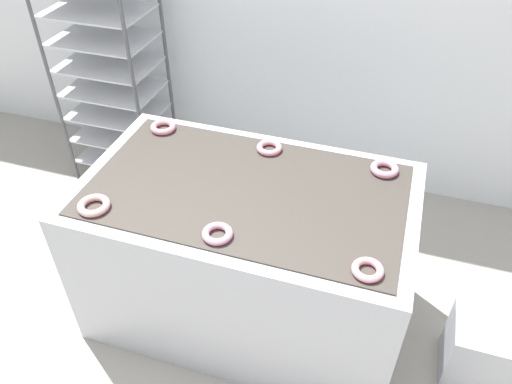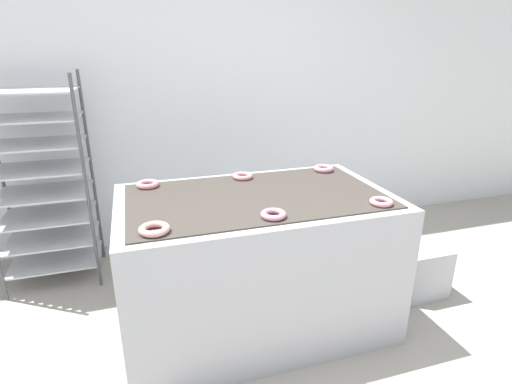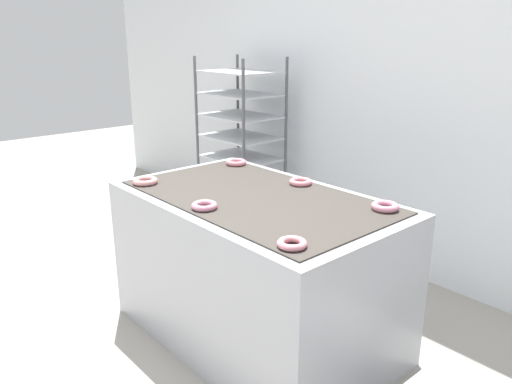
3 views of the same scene
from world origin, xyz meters
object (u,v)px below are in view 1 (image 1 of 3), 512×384
object	(u,v)px
donut_far_right	(384,169)
donut_far_center	(269,148)
donut_near_center	(217,234)
glaze_bin	(481,351)
donut_near_left	(94,205)
donut_far_left	(163,127)
baking_rack_cart	(111,77)
donut_near_right	(368,270)
fryer_machine	(247,254)

from	to	relation	value
donut_far_right	donut_far_center	bearing A→B (deg)	179.69
donut_near_center	donut_far_right	distance (m)	0.90
glaze_bin	donut_far_right	distance (m)	1.01
donut_near_left	donut_near_center	distance (m)	0.58
donut_far_left	donut_far_center	bearing A→B (deg)	-0.88
baking_rack_cart	donut_far_right	xyz separation A→B (m)	(1.89, -0.64, 0.11)
donut_near_center	donut_far_right	xyz separation A→B (m)	(0.61, 0.66, 0.00)
baking_rack_cart	donut_near_right	bearing A→B (deg)	-34.46
donut_near_left	donut_far_right	bearing A→B (deg)	29.27
baking_rack_cart	donut_far_center	distance (m)	1.46
baking_rack_cart	donut_far_left	bearing A→B (deg)	-41.49
donut_near_center	donut_near_right	bearing A→B (deg)	-0.61
donut_near_right	donut_near_left	bearing A→B (deg)	179.83
baking_rack_cart	donut_near_left	bearing A→B (deg)	-61.65
fryer_machine	donut_far_left	world-z (taller)	donut_far_left
glaze_bin	donut_far_center	world-z (taller)	donut_far_center
donut_near_right	donut_far_center	distance (m)	0.90
donut_near_left	donut_far_center	size ratio (longest dim) A/B	1.10
baking_rack_cart	donut_far_left	distance (m)	0.95
fryer_machine	donut_far_left	distance (m)	0.82
donut_far_right	donut_near_left	bearing A→B (deg)	-150.73
baking_rack_cart	donut_near_right	world-z (taller)	baking_rack_cart
donut_near_left	donut_far_right	world-z (taller)	same
fryer_machine	donut_near_left	xyz separation A→B (m)	(-0.60, -0.34, 0.45)
donut_far_left	baking_rack_cart	bearing A→B (deg)	138.51
glaze_bin	donut_far_left	xyz separation A→B (m)	(-1.81, 0.38, 0.71)
baking_rack_cart	donut_near_center	size ratio (longest dim) A/B	11.78
donut_far_left	donut_near_left	bearing A→B (deg)	-90.39
donut_far_left	donut_far_center	xyz separation A→B (m)	(0.60, -0.01, -0.00)
baking_rack_cart	glaze_bin	xyz separation A→B (m)	(2.52, -1.01, -0.60)
donut_far_left	donut_far_right	distance (m)	1.18
fryer_machine	baking_rack_cart	bearing A→B (deg)	143.27
baking_rack_cart	donut_far_left	xyz separation A→B (m)	(0.71, -0.63, 0.11)
donut_far_center	donut_near_left	bearing A→B (deg)	-132.20
donut_far_left	donut_far_right	bearing A→B (deg)	-0.60
donut_near_left	glaze_bin	bearing A→B (deg)	9.39
donut_near_left	donut_far_left	world-z (taller)	same
glaze_bin	donut_near_center	bearing A→B (deg)	-166.44
glaze_bin	donut_near_right	xyz separation A→B (m)	(-0.61, -0.30, 0.70)
fryer_machine	donut_near_center	distance (m)	0.56
donut_near_left	donut_near_center	size ratio (longest dim) A/B	1.11
donut_far_left	donut_far_center	distance (m)	0.60
donut_near_right	donut_far_left	xyz separation A→B (m)	(-1.20, 0.68, 0.00)
donut_near_center	donut_far_right	world-z (taller)	donut_far_right
donut_near_right	donut_far_center	world-z (taller)	same
baking_rack_cart	glaze_bin	bearing A→B (deg)	-21.79
donut_near_left	donut_far_left	xyz separation A→B (m)	(0.00, 0.68, -0.00)
donut_near_left	donut_far_right	xyz separation A→B (m)	(1.19, 0.67, 0.00)
fryer_machine	glaze_bin	distance (m)	1.24
fryer_machine	donut_near_center	bearing A→B (deg)	-92.10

